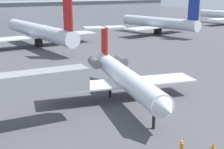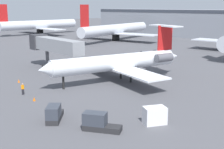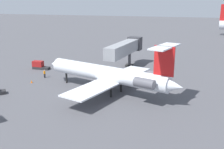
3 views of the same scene
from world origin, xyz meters
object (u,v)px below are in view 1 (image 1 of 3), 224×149
object	(u,v)px
parked_airliner_centre	(38,31)
parked_airliner_east_mid	(159,23)
ground_crew_marshaller	(181,149)
jet_bridge	(3,88)
traffic_cone_near	(214,146)
regional_jet	(123,76)

from	to	relation	value
parked_airliner_centre	parked_airliner_east_mid	world-z (taller)	parked_airliner_centre
parked_airliner_centre	parked_airliner_east_mid	bearing A→B (deg)	-1.98
ground_crew_marshaller	parked_airliner_centre	bearing A→B (deg)	78.93
jet_bridge	ground_crew_marshaller	size ratio (longest dim) A/B	9.99
ground_crew_marshaller	parked_airliner_east_mid	bearing A→B (deg)	47.56
traffic_cone_near	parked_airliner_east_mid	world-z (taller)	parked_airliner_east_mid
ground_crew_marshaller	parked_airliner_centre	size ratio (longest dim) A/B	0.04
regional_jet	ground_crew_marshaller	world-z (taller)	regional_jet
jet_bridge	traffic_cone_near	size ratio (longest dim) A/B	30.69
traffic_cone_near	parked_airliner_centre	bearing A→B (deg)	82.40
regional_jet	jet_bridge	size ratio (longest dim) A/B	1.57
jet_bridge	traffic_cone_near	world-z (taller)	jet_bridge
parked_airliner_east_mid	jet_bridge	bearing A→B (deg)	-145.31
regional_jet	ground_crew_marshaller	size ratio (longest dim) A/B	15.67
jet_bridge	traffic_cone_near	bearing A→B (deg)	-45.10
jet_bridge	parked_airliner_east_mid	world-z (taller)	parked_airliner_east_mid
traffic_cone_near	parked_airliner_east_mid	distance (m)	81.73
jet_bridge	traffic_cone_near	distance (m)	22.26
regional_jet	traffic_cone_near	world-z (taller)	regional_jet
regional_jet	parked_airliner_east_mid	distance (m)	68.74
ground_crew_marshaller	traffic_cone_near	size ratio (longest dim) A/B	3.07
traffic_cone_near	parked_airliner_centre	size ratio (longest dim) A/B	0.01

